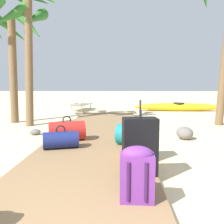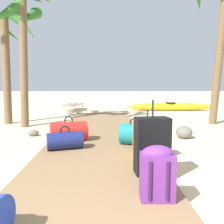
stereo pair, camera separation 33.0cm
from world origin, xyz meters
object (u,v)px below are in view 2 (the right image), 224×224
(lounge_chair, at_px, (72,103))
(duffel_bag_teal, at_px, (134,134))
(palm_tree_far_right, at_px, (224,0))
(palm_tree_far_left, at_px, (4,26))
(duffel_bag_navy, at_px, (65,141))
(backpack_purple, at_px, (157,171))
(suitcase_orange, at_px, (147,138))
(duffel_bag_red, at_px, (69,131))
(kayak, at_px, (170,107))
(suitcase_black, at_px, (152,146))

(lounge_chair, bearing_deg, duffel_bag_teal, -72.41)
(palm_tree_far_right, bearing_deg, palm_tree_far_left, 174.49)
(duffel_bag_navy, bearing_deg, palm_tree_far_left, 124.23)
(backpack_purple, bearing_deg, suitcase_orange, 84.11)
(duffel_bag_red, bearing_deg, palm_tree_far_left, 129.23)
(kayak, bearing_deg, duffel_bag_teal, -110.47)
(duffel_bag_navy, height_order, kayak, duffel_bag_navy)
(suitcase_black, bearing_deg, kayak, 73.55)
(backpack_purple, height_order, palm_tree_far_left, palm_tree_far_left)
(lounge_chair, bearing_deg, duffel_bag_navy, -83.29)
(backpack_purple, bearing_deg, lounge_chair, 103.17)
(palm_tree_far_right, height_order, palm_tree_far_left, palm_tree_far_right)
(suitcase_black, bearing_deg, palm_tree_far_right, 55.80)
(suitcase_black, relative_size, kayak, 0.24)
(palm_tree_far_right, bearing_deg, duffel_bag_red, -151.51)
(palm_tree_far_left, bearing_deg, kayak, 28.89)
(backpack_purple, relative_size, suitcase_black, 0.58)
(backpack_purple, height_order, duffel_bag_teal, backpack_purple)
(suitcase_black, bearing_deg, backpack_purple, -96.40)
(duffel_bag_navy, xyz_separation_m, duffel_bag_red, (-0.02, 0.56, 0.04))
(suitcase_black, height_order, palm_tree_far_right, palm_tree_far_right)
(palm_tree_far_left, bearing_deg, duffel_bag_teal, -40.96)
(duffel_bag_red, xyz_separation_m, kayak, (3.46, 5.75, -0.09))
(duffel_bag_navy, distance_m, duffel_bag_teal, 1.22)
(palm_tree_far_right, bearing_deg, duffel_bag_teal, -138.00)
(backpack_purple, height_order, lounge_chair, lounge_chair)
(lounge_chair, xyz_separation_m, kayak, (4.19, -0.10, -0.16))
(suitcase_black, xyz_separation_m, palm_tree_far_right, (2.56, 3.76, 2.93))
(backpack_purple, xyz_separation_m, suitcase_black, (0.08, 0.67, 0.07))
(suitcase_orange, height_order, palm_tree_far_right, palm_tree_far_right)
(kayak, bearing_deg, duffel_bag_navy, -118.60)
(palm_tree_far_right, xyz_separation_m, lounge_chair, (-4.55, 3.78, -3.02))
(suitcase_black, relative_size, palm_tree_far_right, 0.21)
(duffel_bag_teal, distance_m, palm_tree_far_left, 5.12)
(duffel_bag_red, distance_m, duffel_bag_teal, 1.24)
(duffel_bag_red, xyz_separation_m, lounge_chair, (-0.74, 5.86, 0.06))
(duffel_bag_navy, relative_size, palm_tree_far_left, 0.18)
(lounge_chair, relative_size, kayak, 0.44)
(duffel_bag_navy, bearing_deg, duffel_bag_red, 92.00)
(duffel_bag_red, xyz_separation_m, palm_tree_far_left, (-2.16, 2.65, 2.51))
(suitcase_black, xyz_separation_m, palm_tree_far_left, (-3.42, 4.34, 2.35))
(backpack_purple, bearing_deg, duffel_bag_navy, 122.94)
(palm_tree_far_right, bearing_deg, kayak, 95.57)
(backpack_purple, relative_size, lounge_chair, 0.32)
(suitcase_orange, height_order, duffel_bag_red, suitcase_orange)
(suitcase_orange, height_order, duffel_bag_teal, suitcase_orange)
(duffel_bag_navy, bearing_deg, suitcase_black, -42.30)
(duffel_bag_teal, height_order, kayak, duffel_bag_teal)
(duffel_bag_red, bearing_deg, backpack_purple, -63.30)
(duffel_bag_navy, height_order, duffel_bag_red, duffel_bag_red)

